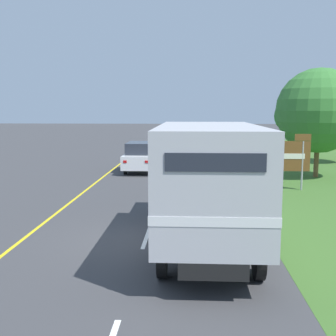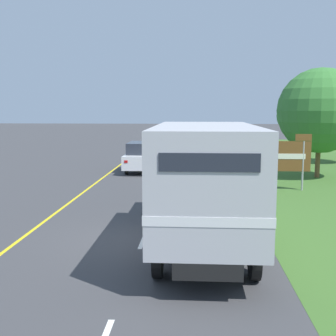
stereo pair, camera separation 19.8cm
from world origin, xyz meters
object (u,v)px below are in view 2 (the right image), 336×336
object	(u,v)px
lead_car_white	(142,156)
horse_trailer_truck	(204,178)
delineator_post	(264,199)
roadside_tree_near	(320,111)
roadside_tree_far	(294,116)
highway_sign	(287,157)

from	to	relation	value
lead_car_white	horse_trailer_truck	bearing A→B (deg)	-75.81
horse_trailer_truck	delineator_post	bearing A→B (deg)	58.99
roadside_tree_near	roadside_tree_far	size ratio (longest dim) A/B	1.29
roadside_tree_far	roadside_tree_near	bearing A→B (deg)	-97.03
lead_car_white	delineator_post	world-z (taller)	lead_car_white
roadside_tree_near	delineator_post	size ratio (longest dim) A/B	6.51
roadside_tree_far	delineator_post	world-z (taller)	roadside_tree_far
roadside_tree_near	roadside_tree_far	bearing A→B (deg)	82.97
lead_car_white	highway_sign	xyz separation A→B (m)	(7.72, -5.76, 0.69)
horse_trailer_truck	highway_sign	xyz separation A→B (m)	(4.12, 8.51, -0.32)
roadside_tree_far	delineator_post	distance (m)	23.06
lead_car_white	delineator_post	bearing A→B (deg)	-59.96
delineator_post	horse_trailer_truck	bearing A→B (deg)	-121.01
roadside_tree_near	roadside_tree_far	xyz separation A→B (m)	(1.67, 13.51, -0.54)
roadside_tree_near	roadside_tree_far	distance (m)	13.62
roadside_tree_near	delineator_post	distance (m)	10.18
lead_car_white	roadside_tree_near	world-z (taller)	roadside_tree_near
lead_car_white	roadside_tree_far	size ratio (longest dim) A/B	0.94
horse_trailer_truck	roadside_tree_far	world-z (taller)	roadside_tree_far
lead_car_white	roadside_tree_far	xyz separation A→B (m)	(12.02, 11.76, 2.32)
horse_trailer_truck	lead_car_white	world-z (taller)	horse_trailer_truck
lead_car_white	delineator_post	size ratio (longest dim) A/B	4.76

